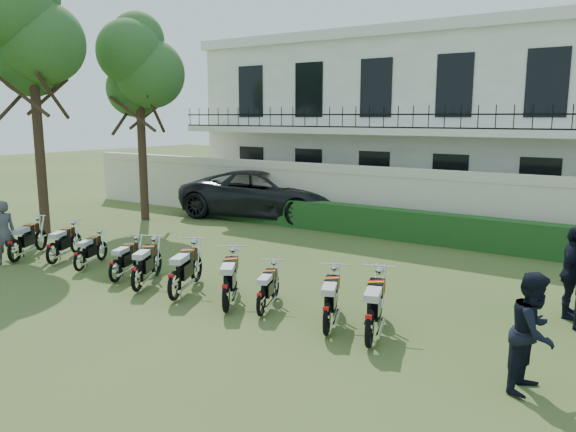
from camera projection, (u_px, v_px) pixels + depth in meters
name	position (u px, v px, depth m)	size (l,w,h in m)	color
ground	(247.00, 290.00, 13.20)	(100.00, 100.00, 0.00)	#395220
perimeter_wall	(388.00, 200.00, 19.54)	(30.00, 0.35, 2.30)	beige
hedge	(406.00, 225.00, 18.46)	(18.00, 0.60, 1.00)	#174016
building	(447.00, 124.00, 23.97)	(20.40, 9.60, 7.40)	white
tree_west_mid	(31.00, 33.00, 18.03)	(3.40, 3.20, 8.82)	#473323
tree_west_near	(139.00, 66.00, 21.17)	(3.40, 3.20, 7.90)	#473323
motorcycle_0	(14.00, 245.00, 15.54)	(1.09, 1.85, 1.12)	black
motorcycle_1	(52.00, 248.00, 15.33)	(0.98, 1.76, 1.05)	black
motorcycle_2	(79.00, 256.00, 14.66)	(0.82, 1.61, 0.94)	black
motorcycle_3	(115.00, 265.00, 13.68)	(0.81, 1.70, 0.98)	black
motorcycle_4	(137.00, 272.00, 12.93)	(1.05, 1.81, 1.09)	black
motorcycle_5	(174.00, 278.00, 12.29)	(1.01, 1.98, 1.15)	black
motorcycle_6	(226.00, 289.00, 11.56)	(1.20, 1.81, 1.13)	black
motorcycle_7	(261.00, 297.00, 11.36)	(0.77, 1.63, 0.94)	black
motorcycle_8	(327.00, 311.00, 10.35)	(0.92, 1.84, 1.07)	black
motorcycle_9	(370.00, 320.00, 9.79)	(0.88, 2.05, 1.16)	black
suv	(267.00, 194.00, 22.59)	(3.17, 6.89, 1.91)	black
inspector	(3.00, 232.00, 15.44)	(0.64, 0.42, 1.77)	#525256
officer_1	(533.00, 332.00, 8.24)	(0.88, 0.69, 1.82)	black
officer_5	(572.00, 273.00, 11.25)	(1.10, 0.46, 1.88)	black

